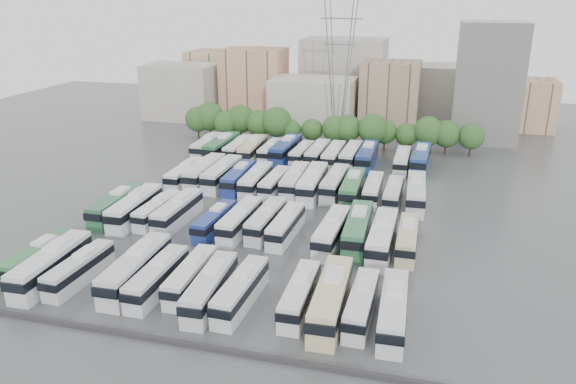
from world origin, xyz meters
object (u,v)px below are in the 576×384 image
(bus_r2_s8, at_px, (313,182))
(bus_r3_s3, at_px, (252,150))
(bus_r0_s13, at_px, (393,310))
(bus_r1_s11, at_px, (358,229))
(bus_r0_s2, at_px, (79,269))
(bus_r1_s10, at_px, (332,231))
(bus_r2_s6, at_px, (275,183))
(bus_r2_s9, at_px, (335,183))
(apartment_tower, at_px, (488,82))
(bus_r1_s7, at_px, (266,220))
(bus_r0_s0, at_px, (38,257))
(bus_r1_s12, at_px, (382,237))
(bus_r0_s12, at_px, (362,304))
(bus_r0_s6, at_px, (191,275))
(bus_r1_s8, at_px, (286,225))
(bus_r0_s10, at_px, (300,294))
(bus_r2_s4, at_px, (239,177))
(bus_r3_s0, at_px, (207,146))
(bus_r1_s5, at_px, (215,221))
(bus_r2_s3, at_px, (222,173))
(bus_r1_s2, at_px, (157,210))
(bus_r1_s3, at_px, (178,211))
(bus_r1_s13, at_px, (407,239))
(bus_r1_s6, at_px, (240,220))
(bus_r0_s11, at_px, (331,298))
(bus_r0_s7, at_px, (210,287))
(bus_r0_s1, at_px, (51,265))
(bus_r3_s4, at_px, (270,151))
(bus_r3_s12, at_px, (402,161))
(bus_r3_s1, at_px, (222,147))
(bus_r2_s1, at_px, (185,174))
(bus_r0_s4, at_px, (136,268))
(bus_r2_s11, at_px, (373,189))
(bus_r0_s5, at_px, (157,277))
(bus_r1_s1, at_px, (135,207))
(bus_r3_s10, at_px, (367,156))
(bus_r3_s7, at_px, (318,153))
(bus_r3_s5, at_px, (286,149))
(bus_r3_s13, at_px, (421,159))
(bus_r3_s8, at_px, (334,155))
(bus_r3_s6, at_px, (302,153))
(bus_r2_s2, at_px, (205,172))
(bus_r2_s12, at_px, (393,194))
(bus_r3_s2, at_px, (239,148))
(bus_r3_s9, at_px, (351,155))
(bus_r2_s5, at_px, (256,180))

(bus_r2_s8, relative_size, bus_r3_s3, 1.04)
(bus_r0_s13, xyz_separation_m, bus_r1_s11, (-6.44, 18.91, 0.20))
(bus_r0_s2, xyz_separation_m, bus_r1_s10, (26.44, 17.84, 0.22))
(bus_r2_s6, relative_size, bus_r2_s9, 0.88)
(apartment_tower, xyz_separation_m, bus_r1_s7, (-32.15, -62.95, -11.20))
(bus_r3_s3, bearing_deg, bus_r0_s0, -103.35)
(bus_r1_s12, xyz_separation_m, bus_r3_s3, (-29.90, 36.12, -0.02))
(bus_r0_s12, height_order, bus_r2_s6, bus_r2_s6)
(bus_r0_s6, bearing_deg, bus_r1_s8, 66.75)
(bus_r0_s10, bearing_deg, bus_r2_s4, 117.91)
(bus_r0_s2, relative_size, bus_r3_s0, 0.90)
(bus_r1_s8, distance_m, bus_r3_s0, 44.56)
(bus_r1_s5, relative_size, bus_r2_s3, 0.82)
(apartment_tower, distance_m, bus_r1_s2, 80.75)
(bus_r1_s3, xyz_separation_m, bus_r3_s0, (-10.10, 34.99, 0.02))
(bus_r1_s13, bearing_deg, bus_r1_s5, -179.08)
(bus_r1_s6, distance_m, bus_r3_s0, 40.95)
(bus_r0_s2, relative_size, bus_r2_s8, 0.81)
(bus_r0_s11, bearing_deg, bus_r0_s7, -178.69)
(bus_r0_s1, relative_size, bus_r1_s7, 1.13)
(bus_r1_s11, height_order, bus_r2_s9, bus_r1_s11)
(bus_r0_s2, bearing_deg, bus_r1_s6, 56.42)
(bus_r3_s4, distance_m, bus_r3_s12, 26.27)
(bus_r1_s2, bearing_deg, bus_r2_s3, 82.12)
(bus_r1_s2, distance_m, bus_r3_s1, 34.50)
(bus_r2_s1, height_order, bus_r2_s8, bus_r2_s8)
(bus_r0_s4, xyz_separation_m, bus_r2_s8, (12.88, 35.13, 0.04))
(apartment_tower, distance_m, bus_r1_s5, 76.57)
(bus_r1_s8, relative_size, bus_r2_s8, 0.84)
(bus_r2_s6, xyz_separation_m, bus_r2_s11, (16.44, 0.78, 0.03))
(bus_r0_s4, xyz_separation_m, bus_r0_s5, (3.12, -0.81, -0.28))
(bus_r1_s1, distance_m, bus_r1_s3, 6.63)
(bus_r1_s13, distance_m, bus_r3_s10, 37.45)
(bus_r3_s1, relative_size, bus_r3_s7, 1.11)
(bus_r1_s10, bearing_deg, bus_r3_s5, 116.34)
(bus_r0_s12, distance_m, bus_r2_s6, 39.98)
(bus_r0_s7, relative_size, bus_r3_s13, 0.89)
(bus_r1_s2, height_order, bus_r3_s8, bus_r3_s8)
(bus_r0_s4, relative_size, bus_r3_s6, 1.21)
(bus_r0_s10, distance_m, bus_r2_s2, 44.62)
(bus_r2_s4, height_order, bus_r2_s11, bus_r2_s4)
(bus_r1_s13, xyz_separation_m, bus_r2_s9, (-13.20, 19.12, 0.18))
(apartment_tower, relative_size, bus_r2_s12, 2.30)
(apartment_tower, xyz_separation_m, bus_r3_s10, (-22.55, -28.09, -10.92))
(bus_r0_s5, bearing_deg, bus_r0_s7, -5.39)
(bus_r1_s13, relative_size, bus_r3_s7, 0.94)
(bus_r3_s2, xyz_separation_m, bus_r3_s9, (22.88, 0.73, 0.05))
(bus_r1_s5, distance_m, bus_r2_s2, 21.66)
(bus_r0_s6, relative_size, bus_r3_s0, 0.90)
(bus_r2_s5, bearing_deg, bus_r1_s6, -80.66)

